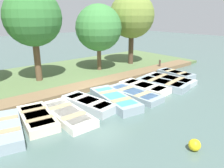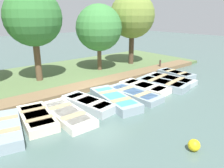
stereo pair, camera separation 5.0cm
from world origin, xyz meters
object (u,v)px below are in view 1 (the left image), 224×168
at_px(rowboat_8, 170,79).
at_px(park_tree_right, 132,16).
at_px(rowboat_0, 4,130).
at_px(rowboat_3, 88,104).
at_px(rowboat_5, 134,94).
at_px(rowboat_2, 67,114).
at_px(park_tree_left, 33,18).
at_px(rowboat_7, 162,84).
at_px(mooring_post_far, 160,65).
at_px(buoy, 195,145).
at_px(rowboat_9, 176,74).
at_px(park_tree_center, 99,28).
at_px(rowboat_6, 144,87).
at_px(rowboat_4, 114,99).
at_px(rowboat_1, 37,118).

bearing_deg(rowboat_8, park_tree_right, 157.50).
bearing_deg(rowboat_0, rowboat_3, 104.00).
relative_size(rowboat_3, rowboat_5, 0.90).
relative_size(rowboat_2, park_tree_left, 0.55).
distance_m(rowboat_7, park_tree_left, 8.92).
relative_size(rowboat_7, mooring_post_far, 3.87).
bearing_deg(park_tree_right, rowboat_0, -66.59).
height_order(rowboat_3, buoy, rowboat_3).
distance_m(rowboat_9, park_tree_right, 6.20).
xyz_separation_m(mooring_post_far, buoy, (7.76, -8.02, -0.23)).
distance_m(rowboat_8, park_tree_center, 6.44).
distance_m(rowboat_5, rowboat_6, 1.32).
distance_m(rowboat_3, buoy, 5.28).
bearing_deg(park_tree_right, rowboat_6, -37.43).
xyz_separation_m(rowboat_0, rowboat_9, (-0.43, 11.81, -0.00)).
height_order(rowboat_3, rowboat_7, rowboat_3).
bearing_deg(rowboat_9, rowboat_4, -81.87).
bearing_deg(park_tree_center, park_tree_right, 89.71).
distance_m(rowboat_6, rowboat_9, 3.88).
relative_size(rowboat_3, rowboat_6, 0.96).
xyz_separation_m(rowboat_4, park_tree_left, (-5.78, -1.59, 3.94)).
bearing_deg(rowboat_0, rowboat_9, 105.65).
bearing_deg(rowboat_6, park_tree_left, -148.11).
bearing_deg(rowboat_0, rowboat_2, 98.19).
xyz_separation_m(rowboat_0, rowboat_6, (-0.02, 7.95, -0.04)).
height_order(rowboat_4, rowboat_9, rowboat_4).
height_order(mooring_post_far, park_tree_left, park_tree_left).
xyz_separation_m(rowboat_1, rowboat_6, (0.17, 6.58, -0.01)).
bearing_deg(rowboat_3, rowboat_4, 65.34).
height_order(rowboat_0, rowboat_5, rowboat_0).
xyz_separation_m(park_tree_left, park_tree_center, (0.26, 4.77, -0.77)).
bearing_deg(park_tree_center, rowboat_0, -58.55).
height_order(rowboat_4, rowboat_6, rowboat_4).
bearing_deg(rowboat_0, rowboat_8, 103.61).
xyz_separation_m(rowboat_5, rowboat_8, (-0.34, 3.88, 0.00)).
xyz_separation_m(rowboat_8, park_tree_right, (-5.14, 1.32, 4.07)).
xyz_separation_m(rowboat_9, park_tree_right, (-4.71, 0.06, 4.03)).
bearing_deg(rowboat_4, park_tree_right, 139.64).
bearing_deg(buoy, rowboat_0, -138.33).
distance_m(buoy, park_tree_center, 11.49).
xyz_separation_m(rowboat_7, buoy, (4.88, -4.59, -0.01)).
bearing_deg(rowboat_4, buoy, 2.65).
height_order(rowboat_1, rowboat_6, rowboat_1).
relative_size(rowboat_1, park_tree_center, 0.55).
bearing_deg(rowboat_6, rowboat_5, -80.94).
relative_size(rowboat_3, rowboat_4, 0.84).
distance_m(rowboat_3, rowboat_5, 2.81).
bearing_deg(rowboat_7, rowboat_2, -100.94).
distance_m(rowboat_0, buoy, 6.97).
bearing_deg(rowboat_2, rowboat_9, 95.24).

